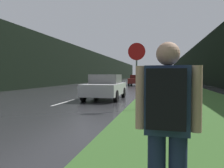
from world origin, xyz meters
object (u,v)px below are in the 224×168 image
object	(u,v)px
stop_sign	(137,68)
car_passing_far	(136,80)
hitchhiker_with_backpack	(167,122)
car_passing_near	(105,87)

from	to	relation	value
stop_sign	car_passing_far	world-z (taller)	stop_sign
hitchhiker_with_backpack	car_passing_near	world-z (taller)	hitchhiker_with_backpack
stop_sign	car_passing_near	world-z (taller)	stop_sign
car_passing_near	car_passing_far	world-z (taller)	car_passing_near
stop_sign	hitchhiker_with_backpack	bearing A→B (deg)	-82.36
hitchhiker_with_backpack	car_passing_near	xyz separation A→B (m)	(-3.25, 11.48, -0.27)
stop_sign	hitchhiker_with_backpack	size ratio (longest dim) A/B	1.58
car_passing_near	car_passing_far	bearing A→B (deg)	-90.00
hitchhiker_with_backpack	car_passing_near	distance (m)	11.94
hitchhiker_with_backpack	car_passing_far	world-z (taller)	hitchhiker_with_backpack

